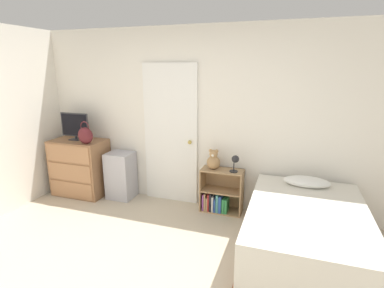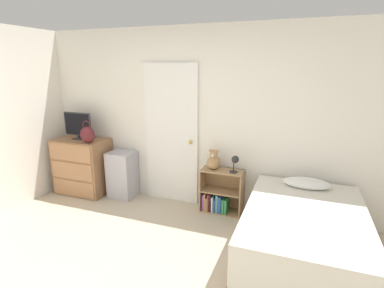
{
  "view_description": "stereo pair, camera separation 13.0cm",
  "coord_description": "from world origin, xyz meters",
  "views": [
    {
      "loc": [
        1.31,
        -1.95,
        2.0
      ],
      "look_at": [
        0.04,
        1.8,
        0.98
      ],
      "focal_mm": 28.0,
      "sensor_mm": 36.0,
      "label": 1
    },
    {
      "loc": [
        1.43,
        -1.9,
        2.0
      ],
      "look_at": [
        0.04,
        1.8,
        0.98
      ],
      "focal_mm": 28.0,
      "sensor_mm": 36.0,
      "label": 2
    }
  ],
  "objects": [
    {
      "name": "door_closed",
      "position": [
        -0.37,
        2.02,
        1.03
      ],
      "size": [
        0.83,
        0.09,
        2.06
      ],
      "color": "white",
      "rests_on": "ground_plane"
    },
    {
      "name": "dresser",
      "position": [
        -1.84,
        1.77,
        0.44
      ],
      "size": [
        0.83,
        0.51,
        0.89
      ],
      "color": "#996B47",
      "rests_on": "ground_plane"
    },
    {
      "name": "handbag",
      "position": [
        -1.56,
        1.62,
        1.02
      ],
      "size": [
        0.24,
        0.13,
        0.34
      ],
      "color": "#591E23",
      "rests_on": "dresser"
    },
    {
      "name": "storage_bin",
      "position": [
        -1.15,
        1.85,
        0.36
      ],
      "size": [
        0.39,
        0.35,
        0.72
      ],
      "color": "#ADADB7",
      "rests_on": "ground_plane"
    },
    {
      "name": "bed",
      "position": [
        1.54,
        1.13,
        0.29
      ],
      "size": [
        1.23,
        1.81,
        0.69
      ],
      "color": "brown",
      "rests_on": "ground_plane"
    },
    {
      "name": "bookshelf",
      "position": [
        0.42,
        1.89,
        0.23
      ],
      "size": [
        0.58,
        0.28,
        0.62
      ],
      "color": "tan",
      "rests_on": "ground_plane"
    },
    {
      "name": "desk_lamp",
      "position": [
        0.63,
        1.85,
        0.78
      ],
      "size": [
        0.13,
        0.12,
        0.24
      ],
      "color": "#262628",
      "rests_on": "bookshelf"
    },
    {
      "name": "tv",
      "position": [
        -1.88,
        1.79,
        1.11
      ],
      "size": [
        0.49,
        0.16,
        0.42
      ],
      "color": "#2D2D33",
      "rests_on": "dresser"
    },
    {
      "name": "teddy_bear",
      "position": [
        0.32,
        1.89,
        0.74
      ],
      "size": [
        0.19,
        0.19,
        0.28
      ],
      "color": "tan",
      "rests_on": "bookshelf"
    },
    {
      "name": "wall_back",
      "position": [
        0.0,
        2.08,
        1.27
      ],
      "size": [
        10.0,
        0.06,
        2.55
      ],
      "color": "white",
      "rests_on": "ground_plane"
    }
  ]
}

